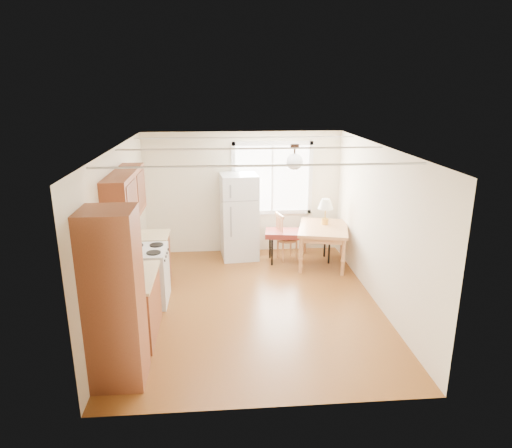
{
  "coord_description": "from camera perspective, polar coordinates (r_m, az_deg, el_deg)",
  "views": [
    {
      "loc": [
        -0.49,
        -6.65,
        3.35
      ],
      "look_at": [
        0.11,
        0.61,
        1.15
      ],
      "focal_mm": 32.0,
      "sensor_mm": 36.0,
      "label": 1
    }
  ],
  "objects": [
    {
      "name": "dining_table",
      "position": [
        8.9,
        8.4,
        -0.98
      ],
      "size": [
        1.18,
        1.4,
        0.76
      ],
      "rotation": [
        0.0,
        0.0,
        -0.25
      ],
      "color": "#AF7243",
      "rests_on": "ground"
    },
    {
      "name": "bench",
      "position": [
        9.03,
        5.46,
        -1.32
      ],
      "size": [
        1.4,
        0.68,
        0.62
      ],
      "rotation": [
        0.0,
        0.0,
        -0.14
      ],
      "color": "maroon",
      "rests_on": "ground"
    },
    {
      "name": "refrigerator",
      "position": [
        9.13,
        -2.11,
        0.94
      ],
      "size": [
        0.77,
        0.77,
        1.71
      ],
      "rotation": [
        0.0,
        0.0,
        0.09
      ],
      "color": "silver",
      "rests_on": "ground"
    },
    {
      "name": "pendant_light",
      "position": [
        7.24,
        4.83,
        7.89
      ],
      "size": [
        0.26,
        0.26,
        0.4
      ],
      "color": "black",
      "rests_on": "room_shell"
    },
    {
      "name": "kettle",
      "position": [
        6.44,
        -16.27,
        -5.48
      ],
      "size": [
        0.11,
        0.11,
        0.2
      ],
      "color": "red",
      "rests_on": "kitchen_run"
    },
    {
      "name": "table_lamp",
      "position": [
        8.95,
        8.69,
        2.26
      ],
      "size": [
        0.3,
        0.3,
        0.51
      ],
      "rotation": [
        0.0,
        0.0,
        -0.15
      ],
      "color": "gold",
      "rests_on": "dining_table"
    },
    {
      "name": "room_shell",
      "position": [
        6.99,
        -0.51,
        -0.68
      ],
      "size": [
        4.6,
        5.6,
        2.62
      ],
      "color": "#5F3213",
      "rests_on": "ground"
    },
    {
      "name": "chair",
      "position": [
        9.06,
        3.41,
        -1.26
      ],
      "size": [
        0.45,
        0.44,
        0.95
      ],
      "rotation": [
        0.0,
        0.0,
        0.24
      ],
      "color": "#AF7243",
      "rests_on": "ground"
    },
    {
      "name": "kitchen_run",
      "position": [
        6.63,
        -15.11,
        -6.05
      ],
      "size": [
        0.65,
        3.4,
        2.2
      ],
      "color": "brown",
      "rests_on": "ground"
    },
    {
      "name": "coffee_maker",
      "position": [
        6.32,
        -15.69,
        -5.43
      ],
      "size": [
        0.23,
        0.27,
        0.35
      ],
      "rotation": [
        0.0,
        0.0,
        -0.29
      ],
      "color": "black",
      "rests_on": "kitchen_run"
    },
    {
      "name": "window_unit",
      "position": [
        9.36,
        2.04,
        5.72
      ],
      "size": [
        1.64,
        0.05,
        1.51
      ],
      "color": "white",
      "rests_on": "room_shell"
    }
  ]
}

